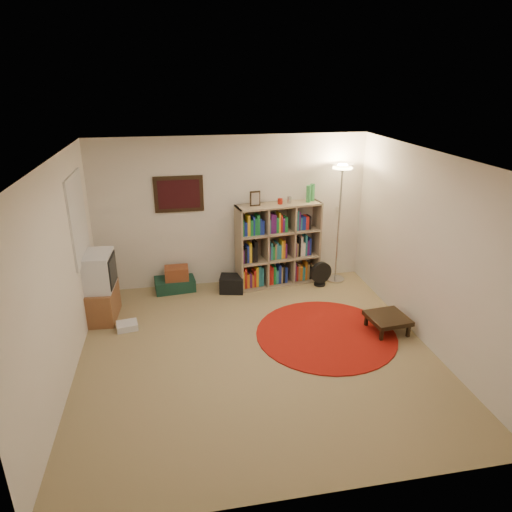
{
  "coord_description": "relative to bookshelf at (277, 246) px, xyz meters",
  "views": [
    {
      "loc": [
        -0.93,
        -4.99,
        3.33
      ],
      "look_at": [
        0.1,
        0.6,
        1.1
      ],
      "focal_mm": 32.0,
      "sensor_mm": 36.0,
      "label": 1
    }
  ],
  "objects": [
    {
      "name": "room",
      "position": [
        -0.78,
        -1.98,
        0.58
      ],
      "size": [
        4.54,
        4.54,
        2.54
      ],
      "color": "#8C7952",
      "rests_on": "ground"
    },
    {
      "name": "bookshelf",
      "position": [
        0.0,
        0.0,
        0.0
      ],
      "size": [
        1.45,
        0.6,
        1.69
      ],
      "rotation": [
        0.0,
        0.0,
        0.15
      ],
      "color": "#8D795E",
      "rests_on": "ground"
    },
    {
      "name": "floor_lamp",
      "position": [
        1.05,
        -0.06,
        1.02
      ],
      "size": [
        0.48,
        0.48,
        2.05
      ],
      "rotation": [
        0.0,
        0.0,
        0.26
      ],
      "color": "#B9BABE",
      "rests_on": "ground"
    },
    {
      "name": "floor_fan",
      "position": [
        0.72,
        -0.23,
        -0.47
      ],
      "size": [
        0.38,
        0.24,
        0.43
      ],
      "rotation": [
        0.0,
        0.0,
        0.23
      ],
      "color": "black",
      "rests_on": "ground"
    },
    {
      "name": "tv_stand",
      "position": [
        -2.83,
        -0.73,
        -0.19
      ],
      "size": [
        0.54,
        0.73,
        1.02
      ],
      "rotation": [
        0.0,
        0.0,
        -0.07
      ],
      "color": "brown",
      "rests_on": "ground"
    },
    {
      "name": "dvd_box",
      "position": [
        -2.43,
        -1.13,
        -0.64
      ],
      "size": [
        0.32,
        0.28,
        0.1
      ],
      "rotation": [
        0.0,
        0.0,
        0.16
      ],
      "color": "white",
      "rests_on": "ground"
    },
    {
      "name": "suitcase",
      "position": [
        -1.73,
        0.05,
        -0.58
      ],
      "size": [
        0.69,
        0.48,
        0.21
      ],
      "rotation": [
        0.0,
        0.0,
        0.11
      ],
      "color": "#133528",
      "rests_on": "ground"
    },
    {
      "name": "wicker_basket",
      "position": [
        -1.69,
        0.0,
        -0.37
      ],
      "size": [
        0.38,
        0.28,
        0.22
      ],
      "rotation": [
        0.0,
        0.0,
        0.01
      ],
      "color": "brown",
      "rests_on": "suitcase"
    },
    {
      "name": "duffel_bag",
      "position": [
        -0.8,
        -0.18,
        -0.55
      ],
      "size": [
        0.45,
        0.4,
        0.27
      ],
      "rotation": [
        0.0,
        0.0,
        -0.23
      ],
      "color": "black",
      "rests_on": "ground"
    },
    {
      "name": "paper_towel",
      "position": [
        -0.73,
        -0.2,
        -0.56
      ],
      "size": [
        0.14,
        0.14,
        0.24
      ],
      "rotation": [
        0.0,
        0.0,
        -0.25
      ],
      "color": "white",
      "rests_on": "ground"
    },
    {
      "name": "red_rug",
      "position": [
        0.3,
        -1.79,
        -0.67
      ],
      "size": [
        1.94,
        1.94,
        0.02
      ],
      "color": "maroon",
      "rests_on": "ground"
    },
    {
      "name": "side_table",
      "position": [
        1.17,
        -1.86,
        -0.48
      ],
      "size": [
        0.57,
        0.57,
        0.24
      ],
      "rotation": [
        0.0,
        0.0,
        0.1
      ],
      "color": "black",
      "rests_on": "ground"
    }
  ]
}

